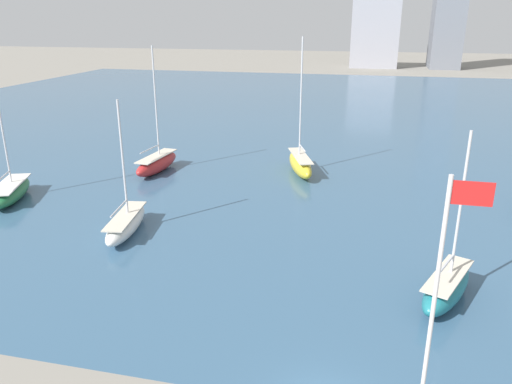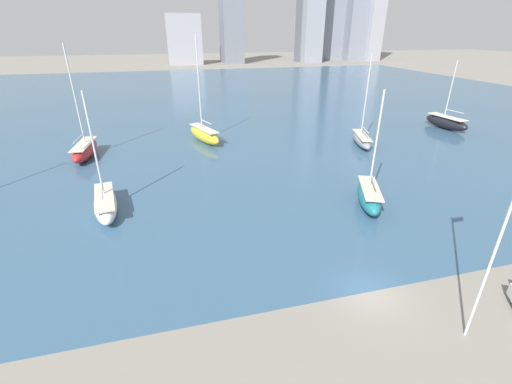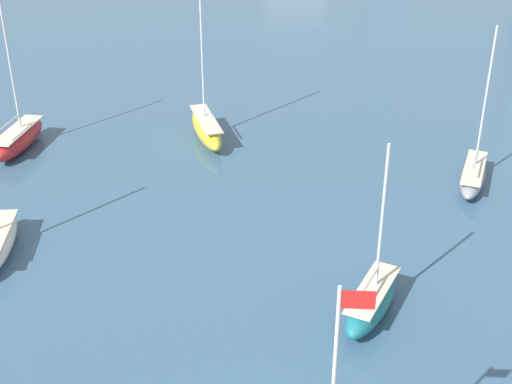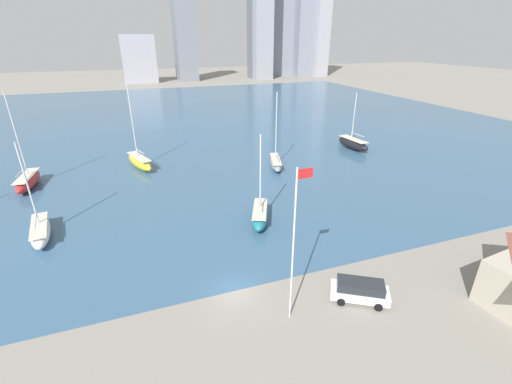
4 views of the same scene
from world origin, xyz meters
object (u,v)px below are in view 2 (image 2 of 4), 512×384
object	(u,v)px
sailboat_teal	(369,196)
sailboat_gray	(362,139)
sailboat_red	(85,150)
sailboat_white	(105,203)
flag_pole	(504,229)
sailboat_black	(446,122)
sailboat_yellow	(204,134)

from	to	relation	value
sailboat_teal	sailboat_gray	world-z (taller)	sailboat_gray
sailboat_red	sailboat_white	world-z (taller)	sailboat_red
flag_pole	sailboat_teal	bearing A→B (deg)	78.78
sailboat_black	sailboat_yellow	world-z (taller)	sailboat_yellow
sailboat_yellow	sailboat_white	world-z (taller)	sailboat_yellow
sailboat_red	sailboat_gray	distance (m)	38.48
sailboat_white	flag_pole	bearing A→B (deg)	-52.36
sailboat_black	flag_pole	bearing A→B (deg)	-135.74
sailboat_red	flag_pole	bearing A→B (deg)	-49.59
flag_pole	sailboat_black	bearing A→B (deg)	50.19
sailboat_teal	flag_pole	bearing A→B (deg)	-78.07
sailboat_yellow	sailboat_gray	distance (m)	23.36
sailboat_teal	sailboat_red	xyz separation A→B (m)	(-28.90, 21.61, 0.04)
sailboat_red	sailboat_white	size ratio (longest dim) A/B	1.28
sailboat_black	sailboat_red	world-z (taller)	sailboat_red
sailboat_red	sailboat_teal	bearing A→B (deg)	-31.43
sailboat_white	sailboat_teal	bearing A→B (deg)	-20.41
sailboat_black	sailboat_teal	distance (m)	35.82
sailboat_white	sailboat_black	bearing A→B (deg)	9.34
flag_pole	sailboat_black	distance (m)	49.05
sailboat_white	sailboat_gray	bearing A→B (deg)	11.58
sailboat_yellow	sailboat_gray	xyz separation A→B (m)	(22.20, -7.27, -0.30)
sailboat_red	sailboat_white	xyz separation A→B (m)	(4.58, -16.58, -0.18)
sailboat_black	sailboat_teal	size ratio (longest dim) A/B	1.01
sailboat_teal	sailboat_gray	bearing A→B (deg)	84.97
flag_pole	sailboat_red	bearing A→B (deg)	125.05
sailboat_teal	sailboat_yellow	distance (m)	27.88
sailboat_yellow	sailboat_red	size ratio (longest dim) A/B	1.07
flag_pole	sailboat_teal	size ratio (longest dim) A/B	1.18
sailboat_gray	sailboat_white	size ratio (longest dim) A/B	1.16
sailboat_teal	sailboat_yellow	world-z (taller)	sailboat_yellow
sailboat_teal	sailboat_white	bearing A→B (deg)	-168.55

